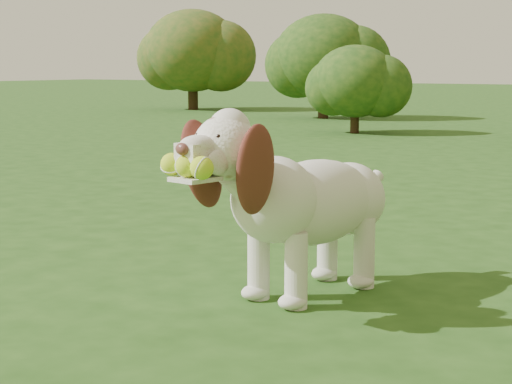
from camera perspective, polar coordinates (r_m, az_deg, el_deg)
The scene contains 5 objects.
ground at distance 4.12m, azimuth 10.77°, elevation -5.47°, with size 80.00×80.00×0.00m, color #1E4313.
dog at distance 3.59m, azimuth 2.80°, elevation -0.28°, with size 0.58×1.26×0.82m.
shrub_a at distance 12.47m, azimuth 6.64°, elevation 7.34°, with size 1.23×1.23×1.27m.
shrub_g at distance 19.03m, azimuth -4.25°, elevation 9.38°, with size 2.12×2.12×2.19m.
shrub_e at distance 15.91m, azimuth 4.54°, elevation 8.96°, with size 1.85×1.85×1.91m.
Camera 1 is at (1.45, -3.73, 0.98)m, focal length 60.00 mm.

